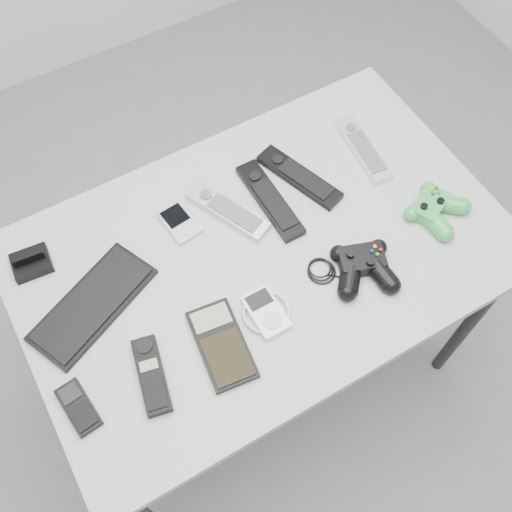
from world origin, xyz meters
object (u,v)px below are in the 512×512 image
pda (180,223)px  mp3_player (266,312)px  remote_black_b (299,177)px  cordless_handset (151,375)px  remote_silver_a (228,210)px  controller_black (363,265)px  controller_green (435,208)px  remote_black_a (270,199)px  remote_silver_b (363,148)px  mobile_phone (78,407)px  calculator (222,344)px  pda_keyboard (93,304)px  desk (263,264)px

pda → mp3_player: (0.06, -0.30, 0.00)m
remote_black_b → cordless_handset: 0.60m
remote_silver_a → controller_black: controller_black is taller
remote_black_b → mp3_player: (-0.26, -0.27, -0.00)m
controller_green → remote_black_a: bearing=120.5°
remote_black_b → remote_silver_b: bearing=-20.0°
remote_black_a → mobile_phone: remote_black_a is taller
mp3_player → calculator: bearing=-172.1°
remote_silver_b → calculator: (-0.56, -0.28, -0.00)m
remote_silver_a → mp3_player: 0.28m
remote_black_b → controller_green: controller_green is taller
remote_silver_a → mp3_player: bearing=-125.2°
remote_black_a → mobile_phone: size_ratio=2.13×
pda → calculator: (-0.06, -0.32, 0.00)m
controller_green → remote_silver_a: bearing=125.0°
pda → remote_black_a: bearing=-20.1°
cordless_handset → calculator: size_ratio=0.87×
pda_keyboard → remote_silver_b: 0.76m
controller_black → controller_green: (0.24, 0.04, -0.00)m
remote_silver_b → controller_black: size_ratio=0.90×
remote_black_a → cordless_handset: 0.50m
cordless_handset → mp3_player: size_ratio=1.48×
remote_silver_b → controller_green: bearing=-74.7°
pda_keyboard → mp3_player: bearing=-57.2°
remote_silver_b → cordless_handset: cordless_handset is taller
remote_black_b → mp3_player: 0.37m
pda_keyboard → remote_black_a: remote_black_a is taller
remote_black_b → cordless_handset: cordless_handset is taller
pda_keyboard → remote_black_b: size_ratio=1.26×
desk → controller_green: (0.40, -0.11, 0.09)m
pda_keyboard → cordless_handset: size_ratio=1.77×
controller_black → controller_green: bearing=30.6°
desk → pda_keyboard: 0.41m
mobile_phone → cordless_handset: size_ratio=0.69×
mp3_player → controller_black: bearing=-3.6°
pda → remote_black_b: 0.32m
pda_keyboard → remote_silver_b: remote_silver_b is taller
calculator → controller_black: size_ratio=0.78×
pda → remote_silver_a: size_ratio=0.47×
calculator → controller_green: bearing=11.4°
cordless_handset → remote_silver_b: bearing=33.4°
remote_silver_b → mp3_player: 0.52m
desk → pda: pda is taller
remote_silver_a → remote_black_b: remote_silver_a is taller
remote_black_a → remote_black_b: (0.10, 0.02, -0.00)m
pda → remote_silver_a: remote_silver_a is taller
pda → remote_black_a: (0.22, -0.05, 0.00)m
desk → remote_silver_b: size_ratio=5.12×
pda_keyboard → remote_black_b: (0.57, 0.07, 0.00)m
calculator → controller_green: 0.60m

